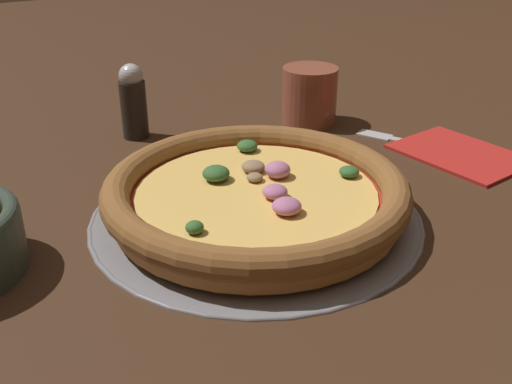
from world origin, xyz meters
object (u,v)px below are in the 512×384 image
at_px(pizza_tray, 256,214).
at_px(fork, 420,143).
at_px(drinking_cup, 309,95).
at_px(pepper_shaker, 133,101).
at_px(pizza, 256,193).
at_px(napkin, 459,152).

bearing_deg(pizza_tray, fork, -79.58).
distance_m(pizza_tray, drinking_cup, 0.29).
relative_size(drinking_cup, fork, 0.44).
relative_size(pizza_tray, pepper_shaker, 3.36).
xyz_separation_m(pizza, napkin, (0.00, -0.30, -0.02)).
distance_m(pizza, fork, 0.29).
bearing_deg(pepper_shaker, napkin, -130.34).
xyz_separation_m(napkin, pepper_shaker, (0.27, 0.32, 0.05)).
height_order(pizza, drinking_cup, drinking_cup).
relative_size(pizza, fork, 1.68).
xyz_separation_m(napkin, fork, (0.05, 0.02, -0.00)).
bearing_deg(fork, pepper_shaker, 27.75).
xyz_separation_m(pizza_tray, fork, (0.05, -0.28, -0.00)).
distance_m(napkin, fork, 0.05).
relative_size(drinking_cup, pepper_shaker, 0.80).
height_order(pizza, napkin, pizza).
xyz_separation_m(pizza, pepper_shaker, (0.27, 0.02, 0.02)).
distance_m(napkin, pepper_shaker, 0.42).
height_order(drinking_cup, napkin, drinking_cup).
bearing_deg(pizza, fork, -79.60).
bearing_deg(pepper_shaker, drinking_cup, -108.24).
bearing_deg(napkin, pepper_shaker, 49.66).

